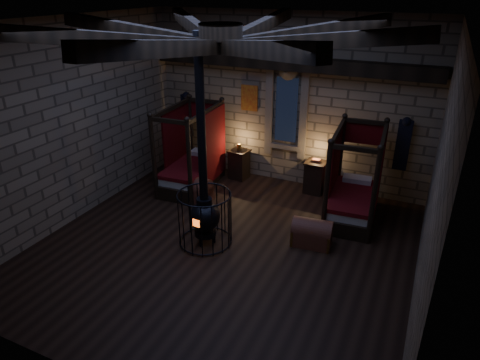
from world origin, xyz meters
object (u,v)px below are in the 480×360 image
at_px(bed_left, 193,167).
at_px(stove, 205,214).
at_px(trunk_left, 194,189).
at_px(trunk_right, 312,233).
at_px(bed_right, 353,196).

relative_size(bed_left, stove, 0.51).
height_order(trunk_left, trunk_right, trunk_left).
bearing_deg(bed_left, trunk_right, -24.81).
xyz_separation_m(bed_right, trunk_right, (-0.49, -1.47, -0.24)).
height_order(bed_right, trunk_left, bed_right).
distance_m(bed_left, trunk_right, 3.81).
bearing_deg(trunk_left, bed_left, 124.25).
xyz_separation_m(trunk_right, stove, (-1.95, -0.82, 0.39)).
bearing_deg(bed_right, bed_left, 177.00).
bearing_deg(trunk_left, trunk_right, -10.61).
relative_size(bed_right, stove, 0.49).
xyz_separation_m(bed_left, trunk_right, (3.54, -1.39, -0.25)).
bearing_deg(bed_left, trunk_left, -61.28).
xyz_separation_m(bed_left, trunk_left, (0.43, -0.69, -0.24)).
bearing_deg(bed_right, trunk_left, -172.11).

